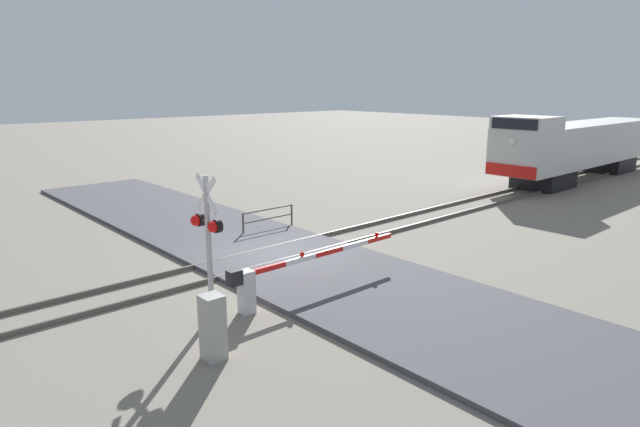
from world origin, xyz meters
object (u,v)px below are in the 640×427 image
at_px(guard_railing, 268,216).
at_px(utility_cabinet, 213,328).
at_px(crossing_signal, 207,231).
at_px(crossing_gate, 272,277).
at_px(locomotive, 579,146).

bearing_deg(guard_railing, utility_cabinet, -42.79).
bearing_deg(crossing_signal, crossing_gate, 72.56).
distance_m(locomotive, crossing_gate, 26.90).
distance_m(crossing_gate, utility_cabinet, 3.17).
bearing_deg(locomotive, guard_railing, -97.51).
relative_size(crossing_gate, guard_railing, 2.43).
distance_m(crossing_signal, crossing_gate, 2.23).
xyz_separation_m(crossing_signal, crossing_gate, (0.50, 1.60, -1.46)).
distance_m(crossing_signal, guard_railing, 8.55).
relative_size(locomotive, utility_cabinet, 11.73).
height_order(locomotive, crossing_gate, locomotive).
bearing_deg(crossing_gate, crossing_signal, -107.44).
height_order(locomotive, guard_railing, locomotive).
bearing_deg(locomotive, crossing_signal, -84.26).
height_order(crossing_signal, utility_cabinet, crossing_signal).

